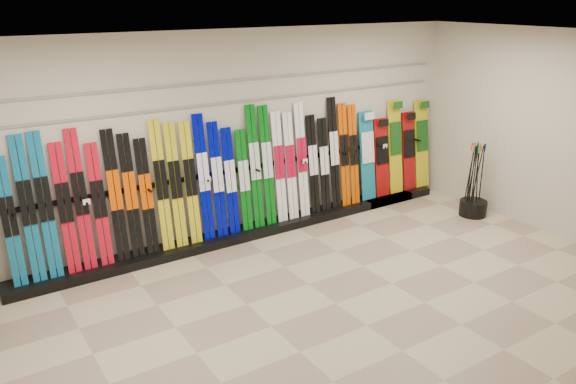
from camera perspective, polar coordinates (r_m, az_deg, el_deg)
floor at (r=6.75m, az=4.88°, el=-11.21°), size 8.00×8.00×0.00m
back_wall at (r=8.16m, az=-5.66°, el=5.63°), size 8.00×0.00×8.00m
right_wall at (r=9.09m, az=25.64°, el=5.23°), size 0.00×5.00×5.00m
ceiling at (r=5.83m, az=5.74°, el=15.07°), size 8.00×8.00×0.00m
ski_rack_base at (r=8.53m, az=-3.31°, el=-3.89°), size 8.00×0.40×0.12m
skis at (r=7.97m, az=-7.95°, el=1.18°), size 5.37×0.26×1.82m
snowboards at (r=9.97m, az=10.88°, el=4.13°), size 1.58×0.25×1.61m
pole_bin at (r=9.69m, az=18.27°, el=-1.55°), size 0.44×0.44×0.25m
ski_poles at (r=9.54m, az=18.35°, el=1.20°), size 0.31×0.25×1.18m
slatwall_rail_0 at (r=8.03m, az=-5.71°, el=9.06°), size 7.60×0.02×0.03m
slatwall_rail_1 at (r=7.99m, az=-5.78°, el=11.18°), size 7.60×0.02×0.03m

